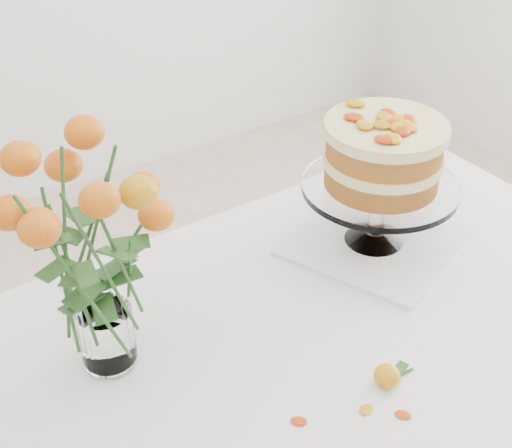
% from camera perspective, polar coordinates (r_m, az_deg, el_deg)
% --- Properties ---
extents(table, '(1.43, 0.93, 0.76)m').
position_cam_1_polar(table, '(1.29, 4.95, -12.75)').
color(table, tan).
rests_on(table, ground).
extents(napkin, '(0.40, 0.40, 0.01)m').
position_cam_1_polar(napkin, '(1.49, 9.38, -1.39)').
color(napkin, white).
rests_on(napkin, table).
extents(cake_stand, '(0.31, 0.31, 0.28)m').
position_cam_1_polar(cake_stand, '(1.38, 10.11, 5.00)').
color(cake_stand, white).
rests_on(cake_stand, napkin).
extents(rose_vase, '(0.37, 0.37, 0.45)m').
position_cam_1_polar(rose_vase, '(1.07, -13.11, -0.66)').
color(rose_vase, white).
rests_on(rose_vase, table).
extents(loose_rose_near, '(0.08, 0.04, 0.04)m').
position_cam_1_polar(loose_rose_near, '(1.18, 10.45, -11.85)').
color(loose_rose_near, orange).
rests_on(loose_rose_near, table).
extents(stray_petal_a, '(0.03, 0.02, 0.00)m').
position_cam_1_polar(stray_petal_a, '(1.13, 3.45, -15.48)').
color(stray_petal_a, orange).
rests_on(stray_petal_a, table).
extents(stray_petal_b, '(0.03, 0.02, 0.00)m').
position_cam_1_polar(stray_petal_b, '(1.15, 8.79, -14.46)').
color(stray_petal_b, orange).
rests_on(stray_petal_b, table).
extents(stray_petal_c, '(0.03, 0.02, 0.00)m').
position_cam_1_polar(stray_petal_c, '(1.15, 11.68, -14.74)').
color(stray_petal_c, orange).
rests_on(stray_petal_c, table).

